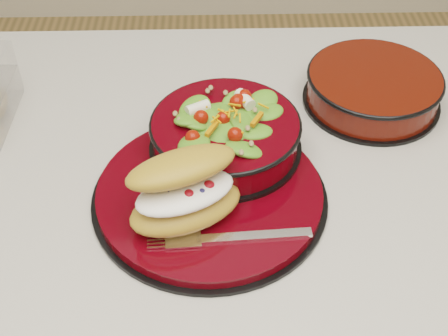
{
  "coord_description": "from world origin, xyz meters",
  "views": [
    {
      "loc": [
        0.05,
        -0.66,
        1.52
      ],
      "look_at": [
        0.06,
        -0.05,
        0.94
      ],
      "focal_mm": 50.0,
      "sensor_mm": 36.0,
      "label": 1
    }
  ],
  "objects_px": {
    "fork": "(233,237)",
    "island_counter": "(190,331)",
    "dinner_plate": "(210,195)",
    "salad_bowl": "(225,130)",
    "extra_bowl": "(373,87)",
    "croissant": "(185,191)"
  },
  "relations": [
    {
      "from": "salad_bowl",
      "to": "dinner_plate",
      "type": "bearing_deg",
      "value": -105.26
    },
    {
      "from": "salad_bowl",
      "to": "croissant",
      "type": "distance_m",
      "value": 0.14
    },
    {
      "from": "island_counter",
      "to": "dinner_plate",
      "type": "xyz_separation_m",
      "value": [
        0.04,
        -0.07,
        0.46
      ]
    },
    {
      "from": "croissant",
      "to": "extra_bowl",
      "type": "height_order",
      "value": "croissant"
    },
    {
      "from": "fork",
      "to": "island_counter",
      "type": "bearing_deg",
      "value": 21.14
    },
    {
      "from": "island_counter",
      "to": "salad_bowl",
      "type": "bearing_deg",
      "value": 7.65
    },
    {
      "from": "salad_bowl",
      "to": "croissant",
      "type": "relative_size",
      "value": 1.3
    },
    {
      "from": "island_counter",
      "to": "extra_bowl",
      "type": "distance_m",
      "value": 0.58
    },
    {
      "from": "island_counter",
      "to": "extra_bowl",
      "type": "relative_size",
      "value": 5.63
    },
    {
      "from": "island_counter",
      "to": "fork",
      "type": "relative_size",
      "value": 6.73
    },
    {
      "from": "dinner_plate",
      "to": "extra_bowl",
      "type": "distance_m",
      "value": 0.34
    },
    {
      "from": "extra_bowl",
      "to": "dinner_plate",
      "type": "bearing_deg",
      "value": -140.95
    },
    {
      "from": "salad_bowl",
      "to": "extra_bowl",
      "type": "height_order",
      "value": "salad_bowl"
    },
    {
      "from": "dinner_plate",
      "to": "fork",
      "type": "distance_m",
      "value": 0.09
    },
    {
      "from": "dinner_plate",
      "to": "salad_bowl",
      "type": "height_order",
      "value": "salad_bowl"
    },
    {
      "from": "dinner_plate",
      "to": "fork",
      "type": "xyz_separation_m",
      "value": [
        0.03,
        -0.09,
        0.01
      ]
    },
    {
      "from": "dinner_plate",
      "to": "extra_bowl",
      "type": "relative_size",
      "value": 1.46
    },
    {
      "from": "dinner_plate",
      "to": "salad_bowl",
      "type": "xyz_separation_m",
      "value": [
        0.02,
        0.08,
        0.04
      ]
    },
    {
      "from": "salad_bowl",
      "to": "extra_bowl",
      "type": "relative_size",
      "value": 0.99
    },
    {
      "from": "island_counter",
      "to": "extra_bowl",
      "type": "height_order",
      "value": "extra_bowl"
    },
    {
      "from": "salad_bowl",
      "to": "extra_bowl",
      "type": "xyz_separation_m",
      "value": [
        0.24,
        0.13,
        -0.03
      ]
    },
    {
      "from": "dinner_plate",
      "to": "croissant",
      "type": "relative_size",
      "value": 1.9
    }
  ]
}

